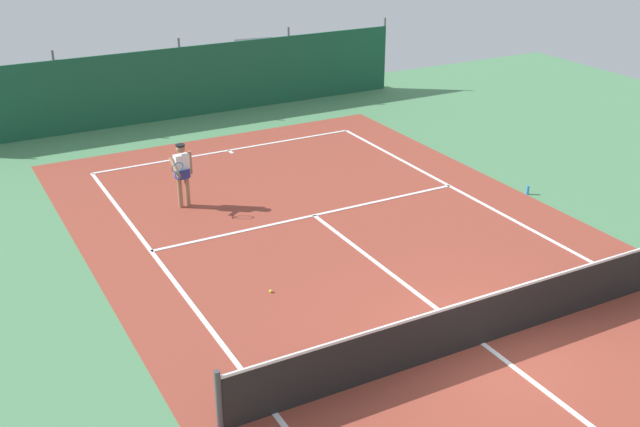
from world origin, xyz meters
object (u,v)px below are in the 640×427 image
(tennis_ball_near_player, at_px, (271,291))
(parked_car, at_px, (261,64))
(tennis_player, at_px, (182,171))
(water_bottle, at_px, (528,190))
(tennis_net, at_px, (485,319))

(tennis_ball_near_player, distance_m, parked_car, 16.50)
(parked_car, bearing_deg, tennis_ball_near_player, 74.03)
(tennis_player, distance_m, tennis_ball_near_player, 5.08)
(tennis_ball_near_player, distance_m, water_bottle, 8.24)
(parked_car, bearing_deg, tennis_player, 64.22)
(tennis_ball_near_player, height_order, parked_car, parked_car)
(tennis_ball_near_player, bearing_deg, tennis_net, -53.69)
(tennis_player, bearing_deg, parked_car, -128.02)
(tennis_net, xyz_separation_m, tennis_ball_near_player, (-2.55, 3.47, -0.48))
(tennis_player, xyz_separation_m, water_bottle, (8.16, -3.50, -0.84))
(tennis_net, relative_size, tennis_player, 6.17)
(tennis_net, bearing_deg, parked_car, 77.53)
(tennis_ball_near_player, bearing_deg, tennis_player, 90.61)
(tennis_net, relative_size, water_bottle, 42.17)
(tennis_net, bearing_deg, water_bottle, 41.77)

